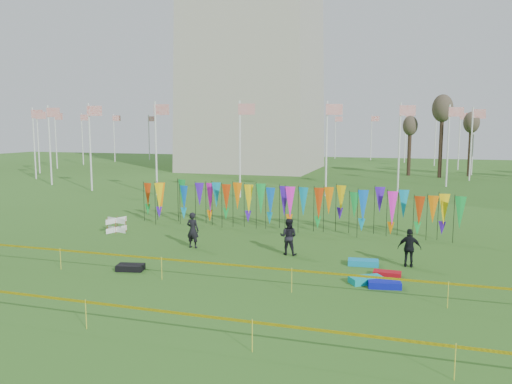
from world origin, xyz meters
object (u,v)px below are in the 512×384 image
(kite_bag_blue, at_px, (384,284))
(kite_bag_teal, at_px, (363,263))
(person_left, at_px, (193,230))
(box_kite, at_px, (116,225))
(kite_bag_turquoise, at_px, (366,280))
(person_mid, at_px, (288,237))
(kite_bag_red, at_px, (387,274))
(kite_bag_black, at_px, (130,267))
(person_right, at_px, (409,248))

(kite_bag_blue, relative_size, kite_bag_teal, 0.92)
(person_left, bearing_deg, box_kite, -14.55)
(box_kite, xyz_separation_m, kite_bag_turquoise, (14.16, -5.21, -0.29))
(person_mid, height_order, kite_bag_blue, person_mid)
(box_kite, xyz_separation_m, kite_bag_red, (14.87, -4.05, -0.31))
(person_left, relative_size, kite_bag_red, 1.65)
(person_left, relative_size, kite_bag_turquoise, 1.42)
(kite_bag_black, bearing_deg, kite_bag_turquoise, 7.04)
(box_kite, relative_size, kite_bag_black, 0.76)
(person_mid, bearing_deg, person_left, 2.74)
(kite_bag_black, bearing_deg, kite_bag_blue, 4.75)
(box_kite, xyz_separation_m, kite_bag_black, (4.76, -6.37, -0.29))
(kite_bag_turquoise, relative_size, kite_bag_red, 1.16)
(box_kite, bearing_deg, person_left, -20.11)
(kite_bag_blue, bearing_deg, box_kite, 159.56)
(box_kite, xyz_separation_m, person_right, (15.68, -2.43, 0.40))
(box_kite, height_order, kite_bag_turquoise, box_kite)
(box_kite, height_order, person_right, person_right)
(kite_bag_turquoise, distance_m, kite_bag_black, 9.48)
(box_kite, xyz_separation_m, kite_bag_teal, (13.82, -2.76, -0.29))
(person_left, height_order, person_right, person_left)
(kite_bag_turquoise, relative_size, kite_bag_black, 1.15)
(kite_bag_turquoise, bearing_deg, person_mid, 139.53)
(person_mid, height_order, kite_bag_black, person_mid)
(person_mid, xyz_separation_m, kite_bag_teal, (3.47, -0.80, -0.73))
(person_mid, bearing_deg, box_kite, -9.05)
(box_kite, relative_size, person_mid, 0.49)
(person_left, xyz_separation_m, person_mid, (4.76, 0.09, -0.03))
(person_right, xyz_separation_m, kite_bag_red, (-0.81, -1.63, -0.72))
(person_mid, distance_m, kite_bag_black, 7.16)
(person_left, distance_m, person_mid, 4.76)
(person_mid, distance_m, kite_bag_red, 5.04)
(person_mid, bearing_deg, kite_bag_turquoise, 141.19)
(box_kite, height_order, kite_bag_blue, box_kite)
(person_right, xyz_separation_m, kite_bag_teal, (-1.86, -0.33, -0.69))
(person_right, height_order, kite_bag_red, person_right)
(box_kite, bearing_deg, kite_bag_teal, -11.28)
(person_mid, bearing_deg, person_right, 176.63)
(box_kite, distance_m, kite_bag_red, 15.42)
(kite_bag_black, xyz_separation_m, kite_bag_teal, (9.07, 3.61, -0.00))
(box_kite, distance_m, kite_bag_teal, 14.10)
(box_kite, bearing_deg, person_right, -8.80)
(person_right, bearing_deg, kite_bag_red, 63.46)
(person_left, distance_m, kite_bag_red, 9.53)
(kite_bag_blue, height_order, kite_bag_teal, kite_bag_blue)
(person_left, height_order, kite_bag_black, person_left)
(kite_bag_blue, relative_size, kite_bag_black, 1.09)
(person_right, distance_m, kite_bag_black, 11.63)
(person_right, bearing_deg, kite_bag_turquoise, 61.25)
(kite_bag_blue, bearing_deg, kite_bag_teal, 110.12)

